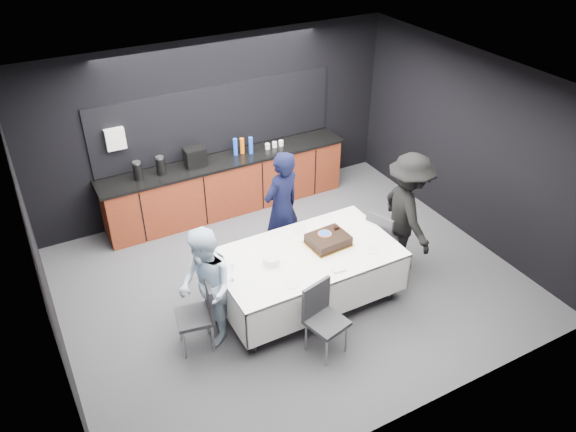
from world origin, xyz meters
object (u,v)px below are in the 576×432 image
object	(u,v)px
party_table	(306,261)
person_right	(407,212)
chair_left	(200,310)
chair_near	(322,314)
plate_stack	(271,260)
cake_assembly	(328,240)
champagne_flute	(232,270)
chair_right	(382,236)
person_left	(206,288)
person_center	(282,208)

from	to	relation	value
party_table	person_right	bearing A→B (deg)	1.25
chair_left	chair_near	size ratio (longest dim) A/B	1.00
plate_stack	cake_assembly	bearing A→B (deg)	1.47
party_table	cake_assembly	bearing A→B (deg)	5.56
party_table	champagne_flute	size ratio (longest dim) A/B	10.36
cake_assembly	plate_stack	bearing A→B (deg)	-178.53
party_table	chair_near	distance (m)	0.88
champagne_flute	chair_left	xyz separation A→B (m)	(-0.44, -0.05, -0.40)
chair_right	person_left	world-z (taller)	person_left
cake_assembly	champagne_flute	bearing A→B (deg)	-176.49
chair_right	chair_near	bearing A→B (deg)	-148.58
cake_assembly	champagne_flute	world-z (taller)	champagne_flute
chair_left	person_right	distance (m)	3.13
party_table	chair_right	size ratio (longest dim) A/B	2.51
chair_left	person_center	size ratio (longest dim) A/B	0.53
chair_left	person_center	world-z (taller)	person_center
champagne_flute	person_right	xyz separation A→B (m)	(2.67, 0.09, -0.06)
plate_stack	person_right	world-z (taller)	person_right
party_table	person_right	xyz separation A→B (m)	(1.62, 0.04, 0.24)
plate_stack	person_center	distance (m)	1.15
chair_near	person_right	bearing A→B (deg)	24.69
person_center	person_right	bearing A→B (deg)	130.98
chair_left	chair_right	size ratio (longest dim) A/B	1.00
chair_near	person_right	distance (m)	2.10
cake_assembly	chair_near	xyz separation A→B (m)	(-0.60, -0.86, -0.31)
chair_left	person_right	bearing A→B (deg)	2.49
champagne_flute	person_center	size ratio (longest dim) A/B	0.13
champagne_flute	person_center	bearing A→B (deg)	40.19
person_left	party_table	bearing A→B (deg)	92.50
champagne_flute	chair_right	bearing A→B (deg)	4.16
cake_assembly	plate_stack	distance (m)	0.84
chair_near	person_left	bearing A→B (deg)	144.10
party_table	chair_near	world-z (taller)	chair_near
chair_right	chair_left	bearing A→B (deg)	-175.51
person_center	champagne_flute	bearing A→B (deg)	23.21
chair_right	person_center	xyz separation A→B (m)	(-1.14, 0.84, 0.33)
person_left	person_right	distance (m)	3.00
plate_stack	person_center	bearing A→B (deg)	55.79
chair_right	person_right	bearing A→B (deg)	-13.99
person_right	party_table	bearing A→B (deg)	103.09
plate_stack	chair_near	bearing A→B (deg)	-74.54
chair_near	person_left	world-z (taller)	person_left
cake_assembly	plate_stack	size ratio (longest dim) A/B	2.76
party_table	person_right	size ratio (longest dim) A/B	1.32
champagne_flute	person_right	bearing A→B (deg)	1.88
champagne_flute	chair_near	xyz separation A→B (m)	(0.79, -0.78, -0.40)
chair_right	person_left	distance (m)	2.68
chair_right	person_right	xyz separation A→B (m)	(0.33, -0.08, 0.34)
chair_right	chair_near	size ratio (longest dim) A/B	1.00
person_center	person_left	xyz separation A→B (m)	(-1.52, -0.99, -0.09)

